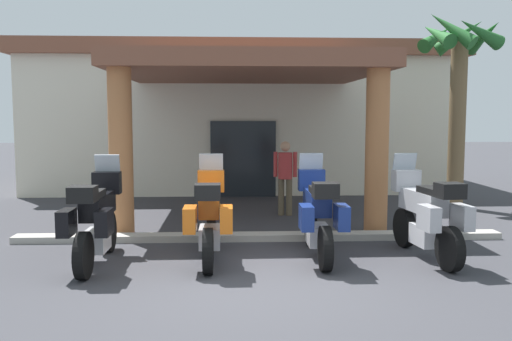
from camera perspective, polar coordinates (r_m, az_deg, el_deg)
The scene contains 9 objects.
ground_plane at distance 7.55m, azimuth -0.04°, elevation -11.58°, with size 80.00×80.00×0.00m, color #38383D.
motel_building at distance 18.11m, azimuth -1.58°, elevation 5.59°, with size 12.88×11.57×4.35m.
motorcycle_black at distance 8.66m, azimuth -16.14°, elevation -4.81°, with size 0.70×2.21×1.61m.
motorcycle_orange at distance 8.59m, azimuth -4.79°, elevation -4.68°, with size 0.70×2.21×1.61m.
motorcycle_blue at distance 8.76m, azimuth 6.39°, elevation -4.49°, with size 0.70×2.21×1.61m.
motorcycle_silver at distance 9.08m, azimuth 17.14°, elevation -4.36°, with size 0.77×2.21×1.61m.
pedestrian at distance 12.45m, azimuth 3.03°, elevation -0.23°, with size 0.52×0.32×1.67m.
palm_tree_near_portico at distance 14.30m, azimuth 20.03°, elevation 9.66°, with size 1.88×2.02×4.75m.
curb_strip at distance 10.08m, azimuth 0.40°, elevation -6.82°, with size 8.77×0.36×0.12m, color #ADA89E.
Camera 1 is at (-0.31, -7.20, 2.23)m, focal length 38.88 mm.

